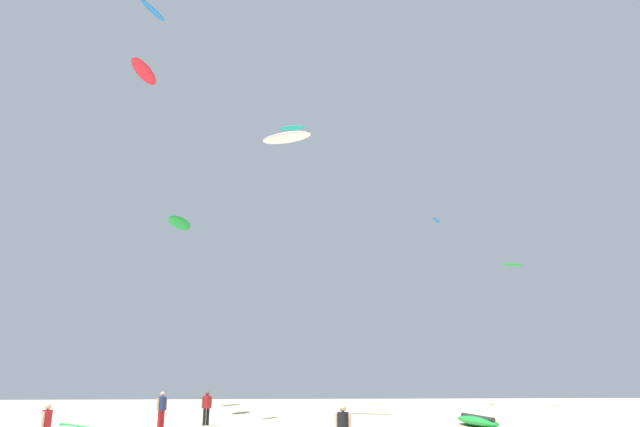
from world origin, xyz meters
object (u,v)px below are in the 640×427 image
person_midground (162,407)px  person_left (46,423)px  kite_aloft_0 (286,137)px  kite_aloft_4 (513,265)px  person_foreground (343,427)px  kite_grounded_near (477,421)px  kite_aloft_2 (292,128)px  kite_aloft_5 (144,72)px  person_right (207,405)px  kite_aloft_6 (436,220)px  kite_aloft_1 (180,223)px  kite_aloft_3 (153,11)px

person_midground → person_left: (-2.50, -8.39, -0.13)m
kite_aloft_0 → kite_aloft_4: kite_aloft_0 is taller
person_foreground → kite_grounded_near: size_ratio=0.33×
kite_aloft_2 → kite_aloft_0: bearing=-93.6°
person_foreground → kite_aloft_4: kite_aloft_4 is taller
kite_grounded_near → person_midground: bearing=-179.6°
kite_aloft_2 → kite_aloft_5: bearing=-131.8°
person_right → kite_aloft_4: bearing=93.7°
person_midground → kite_aloft_4: size_ratio=0.68×
person_right → kite_aloft_6: kite_aloft_6 is taller
person_right → kite_aloft_2: bearing=133.6°
person_right → person_foreground: bearing=-8.9°
kite_aloft_1 → kite_aloft_4: 32.17m
person_left → person_right: person_right is taller
kite_aloft_2 → kite_aloft_3: (-9.88, -19.20, -0.90)m
person_right → kite_aloft_2: 32.41m
kite_aloft_3 → kite_aloft_6: size_ratio=1.16×
person_foreground → kite_aloft_6: size_ratio=0.74×
person_right → kite_aloft_6: bearing=104.5°
kite_aloft_1 → kite_aloft_2: (10.64, -1.54, 9.71)m
kite_aloft_1 → kite_aloft_2: size_ratio=1.67×
person_right → kite_aloft_6: size_ratio=0.82×
person_midground → kite_aloft_0: 20.64m
kite_aloft_2 → kite_aloft_6: bearing=4.5°
person_right → person_midground: bearing=-75.4°
kite_aloft_2 → kite_aloft_5: kite_aloft_2 is taller
kite_aloft_4 → kite_aloft_5: (-32.85, -12.38, 11.79)m
person_midground → kite_aloft_3: size_ratio=0.71×
kite_aloft_6 → person_midground: bearing=-133.6°
kite_aloft_0 → kite_aloft_6: 21.64m
kite_grounded_near → kite_aloft_1: size_ratio=1.03×
person_foreground → person_left: 10.59m
person_right → kite_grounded_near: person_right is taller
kite_aloft_0 → kite_aloft_5: 12.07m
person_left → person_right: (4.49, 10.48, 0.13)m
kite_aloft_0 → kite_aloft_3: (-9.01, -5.25, 6.36)m
kite_aloft_6 → person_left: bearing=-127.8°
kite_grounded_near → kite_aloft_5: size_ratio=1.17×
person_left → kite_aloft_3: 26.92m
kite_aloft_4 → kite_aloft_5: size_ratio=0.64×
person_foreground → kite_aloft_5: (-12.32, 19.80, 23.67)m
person_left → kite_aloft_5: (-2.14, 16.85, 23.70)m
person_foreground → kite_aloft_5: kite_aloft_5 is taller
person_foreground → kite_grounded_near: (8.49, 11.46, -0.65)m
person_foreground → kite_aloft_2: (-0.67, 32.84, 25.57)m
person_midground → kite_aloft_1: 28.16m
kite_aloft_5 → kite_grounded_near: bearing=-21.8°
kite_aloft_5 → kite_aloft_2: bearing=48.2°
person_foreground → kite_grounded_near: bearing=-24.6°
kite_aloft_2 → kite_aloft_5: (-11.65, -13.05, -1.90)m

